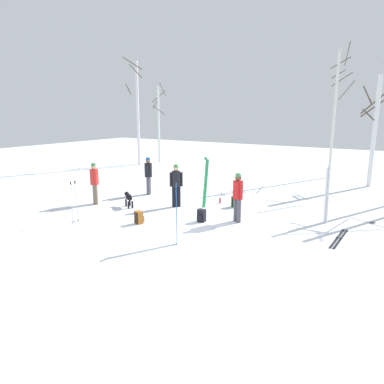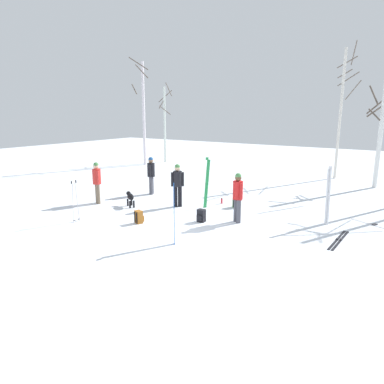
{
  "view_description": "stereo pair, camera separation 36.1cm",
  "coord_description": "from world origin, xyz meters",
  "px_view_note": "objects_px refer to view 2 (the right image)",
  "views": [
    {
      "loc": [
        6.16,
        -8.67,
        3.74
      ],
      "look_at": [
        -0.22,
        1.52,
        1.0
      ],
      "focal_mm": 33.3,
      "sensor_mm": 36.0,
      "label": 1
    },
    {
      "loc": [
        6.47,
        -8.48,
        3.74
      ],
      "look_at": [
        -0.22,
        1.52,
        1.0
      ],
      "focal_mm": 33.3,
      "sensor_mm": 36.0,
      "label": 2
    }
  ],
  "objects_px": {
    "person_2": "(238,194)",
    "ski_pair_planted_1": "(207,183)",
    "person_0": "(97,180)",
    "backpack_0": "(139,217)",
    "person_1": "(178,183)",
    "person_3": "(151,173)",
    "birch_tree_0": "(143,112)",
    "ski_pair_planted_2": "(328,196)",
    "ski_poles_0": "(75,200)",
    "water_bottle_0": "(222,201)",
    "ski_pair_lying_0": "(339,240)",
    "ski_pair_lying_1": "(376,225)",
    "dog": "(130,197)",
    "ski_pair_planted_0": "(174,214)",
    "birch_tree_1": "(165,123)",
    "birch_tree_2": "(341,111)",
    "backpack_2": "(236,202)",
    "backpack_1": "(201,216)",
    "birch_tree_3": "(381,128)"
  },
  "relations": [
    {
      "from": "person_3",
      "to": "birch_tree_0",
      "type": "bearing_deg",
      "value": 133.03
    },
    {
      "from": "person_1",
      "to": "ski_pair_lying_0",
      "type": "height_order",
      "value": "person_1"
    },
    {
      "from": "person_0",
      "to": "backpack_0",
      "type": "height_order",
      "value": "person_0"
    },
    {
      "from": "ski_pair_planted_2",
      "to": "backpack_0",
      "type": "distance_m",
      "value": 6.39
    },
    {
      "from": "ski_pair_lying_1",
      "to": "backpack_1",
      "type": "distance_m",
      "value": 5.86
    },
    {
      "from": "backpack_2",
      "to": "backpack_0",
      "type": "bearing_deg",
      "value": -116.2
    },
    {
      "from": "backpack_0",
      "to": "person_2",
      "type": "bearing_deg",
      "value": 35.74
    },
    {
      "from": "person_2",
      "to": "birch_tree_2",
      "type": "bearing_deg",
      "value": 85.02
    },
    {
      "from": "person_0",
      "to": "ski_pair_planted_0",
      "type": "height_order",
      "value": "ski_pair_planted_0"
    },
    {
      "from": "birch_tree_2",
      "to": "birch_tree_3",
      "type": "distance_m",
      "value": 2.83
    },
    {
      "from": "birch_tree_0",
      "to": "birch_tree_3",
      "type": "height_order",
      "value": "birch_tree_0"
    },
    {
      "from": "ski_poles_0",
      "to": "water_bottle_0",
      "type": "bearing_deg",
      "value": 59.32
    },
    {
      "from": "dog",
      "to": "ski_pair_planted_1",
      "type": "relative_size",
      "value": 0.39
    },
    {
      "from": "ski_pair_planted_2",
      "to": "person_0",
      "type": "bearing_deg",
      "value": -164.73
    },
    {
      "from": "ski_pair_lying_1",
      "to": "ski_pair_planted_0",
      "type": "bearing_deg",
      "value": -132.5
    },
    {
      "from": "person_1",
      "to": "backpack_0",
      "type": "bearing_deg",
      "value": -85.82
    },
    {
      "from": "backpack_2",
      "to": "water_bottle_0",
      "type": "distance_m",
      "value": 0.8
    },
    {
      "from": "backpack_1",
      "to": "birch_tree_0",
      "type": "distance_m",
      "value": 14.37
    },
    {
      "from": "backpack_0",
      "to": "birch_tree_0",
      "type": "xyz_separation_m",
      "value": [
        -8.86,
        10.44,
        3.47
      ]
    },
    {
      "from": "person_1",
      "to": "person_3",
      "type": "height_order",
      "value": "same"
    },
    {
      "from": "backpack_2",
      "to": "water_bottle_0",
      "type": "bearing_deg",
      "value": 166.42
    },
    {
      "from": "ski_pair_planted_2",
      "to": "ski_pair_lying_0",
      "type": "distance_m",
      "value": 1.83
    },
    {
      "from": "dog",
      "to": "water_bottle_0",
      "type": "relative_size",
      "value": 3.35
    },
    {
      "from": "person_1",
      "to": "person_3",
      "type": "distance_m",
      "value": 2.56
    },
    {
      "from": "backpack_0",
      "to": "backpack_2",
      "type": "height_order",
      "value": "same"
    },
    {
      "from": "person_2",
      "to": "dog",
      "type": "xyz_separation_m",
      "value": [
        -4.5,
        -0.51,
        -0.59
      ]
    },
    {
      "from": "ski_pair_planted_2",
      "to": "water_bottle_0",
      "type": "bearing_deg",
      "value": 173.63
    },
    {
      "from": "dog",
      "to": "ski_pair_planted_1",
      "type": "distance_m",
      "value": 3.12
    },
    {
      "from": "person_2",
      "to": "backpack_2",
      "type": "relative_size",
      "value": 3.9
    },
    {
      "from": "person_2",
      "to": "person_3",
      "type": "distance_m",
      "value": 5.48
    },
    {
      "from": "ski_pair_lying_0",
      "to": "backpack_1",
      "type": "distance_m",
      "value": 4.43
    },
    {
      "from": "person_1",
      "to": "ski_pair_planted_0",
      "type": "height_order",
      "value": "ski_pair_planted_0"
    },
    {
      "from": "ski_pair_lying_1",
      "to": "backpack_0",
      "type": "distance_m",
      "value": 7.98
    },
    {
      "from": "ski_poles_0",
      "to": "birch_tree_1",
      "type": "xyz_separation_m",
      "value": [
        -6.61,
        13.47,
        2.12
      ]
    },
    {
      "from": "ski_pair_planted_2",
      "to": "birch_tree_0",
      "type": "distance_m",
      "value": 16.07
    },
    {
      "from": "ski_pair_planted_1",
      "to": "backpack_0",
      "type": "relative_size",
      "value": 4.55
    },
    {
      "from": "person_3",
      "to": "birch_tree_2",
      "type": "bearing_deg",
      "value": 55.42
    },
    {
      "from": "person_1",
      "to": "backpack_1",
      "type": "distance_m",
      "value": 2.34
    },
    {
      "from": "person_0",
      "to": "birch_tree_1",
      "type": "relative_size",
      "value": 0.3
    },
    {
      "from": "ski_pair_lying_1",
      "to": "ski_poles_0",
      "type": "bearing_deg",
      "value": -148.6
    },
    {
      "from": "ski_pair_planted_0",
      "to": "birch_tree_0",
      "type": "height_order",
      "value": "birch_tree_0"
    },
    {
      "from": "birch_tree_3",
      "to": "dog",
      "type": "bearing_deg",
      "value": -128.79
    },
    {
      "from": "birch_tree_0",
      "to": "ski_pair_planted_2",
      "type": "bearing_deg",
      "value": -26.31
    },
    {
      "from": "ski_pair_lying_1",
      "to": "ski_pair_planted_1",
      "type": "bearing_deg",
      "value": -168.69
    },
    {
      "from": "person_3",
      "to": "ski_pair_lying_0",
      "type": "bearing_deg",
      "value": -10.4
    },
    {
      "from": "person_3",
      "to": "birch_tree_2",
      "type": "relative_size",
      "value": 0.23
    },
    {
      "from": "person_3",
      "to": "ski_pair_lying_0",
      "type": "relative_size",
      "value": 0.89
    },
    {
      "from": "ski_pair_planted_0",
      "to": "person_2",
      "type": "bearing_deg",
      "value": 78.11
    },
    {
      "from": "ski_pair_planted_2",
      "to": "backpack_2",
      "type": "bearing_deg",
      "value": 175.25
    },
    {
      "from": "person_2",
      "to": "ski_pair_planted_1",
      "type": "bearing_deg",
      "value": 150.61
    }
  ]
}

